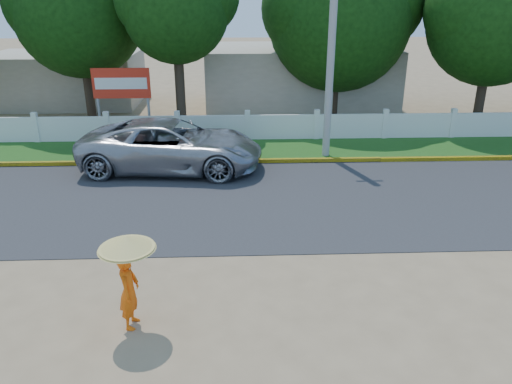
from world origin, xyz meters
TOP-DOWN VIEW (x-y plane):
  - ground at (0.00, 0.00)m, footprint 120.00×120.00m
  - road at (0.00, 4.50)m, footprint 60.00×7.00m
  - grass_verge at (0.00, 9.75)m, footprint 60.00×3.50m
  - curb at (0.00, 8.05)m, footprint 40.00×0.18m
  - fence at (0.00, 11.20)m, footprint 40.00×0.10m
  - building_near at (3.00, 18.00)m, footprint 10.00×6.00m
  - building_far at (-10.00, 19.00)m, footprint 8.00×5.00m
  - utility_pole at (3.02, 8.85)m, footprint 0.28×0.28m
  - vehicle at (-2.81, 7.51)m, footprint 6.73×3.57m
  - monk_with_parasol at (-2.55, -1.63)m, footprint 1.07×1.07m
  - billboard at (-5.47, 12.30)m, footprint 2.50×0.13m
  - tree_row at (3.47, 14.25)m, footprint 40.29×8.39m

SIDE VIEW (x-z plane):
  - ground at x=0.00m, z-range 0.00..0.00m
  - road at x=0.00m, z-range 0.00..0.02m
  - grass_verge at x=0.00m, z-range 0.00..0.03m
  - curb at x=0.00m, z-range 0.00..0.16m
  - fence at x=0.00m, z-range 0.00..1.10m
  - vehicle at x=-2.81m, z-range 0.00..1.80m
  - monk_with_parasol at x=-2.55m, z-range 0.30..2.25m
  - building_far at x=-10.00m, z-range 0.00..2.80m
  - building_near at x=3.00m, z-range 0.00..3.20m
  - billboard at x=-5.47m, z-range 0.67..3.62m
  - utility_pole at x=3.02m, z-range 0.00..6.97m
  - tree_row at x=3.47m, z-range 0.38..9.55m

